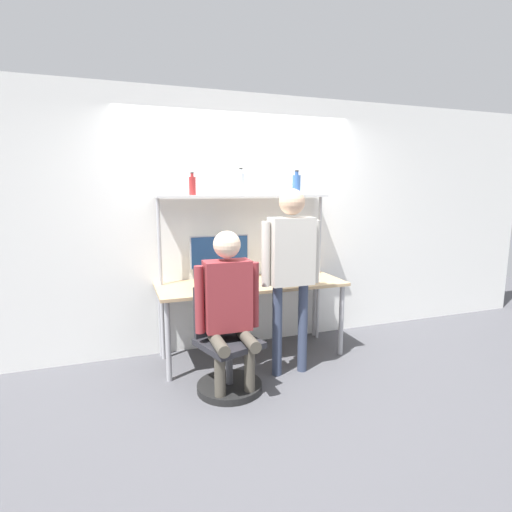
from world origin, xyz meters
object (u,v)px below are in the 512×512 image
(office_chair, at_px, (227,359))
(bottle_blue, at_px, (296,184))
(monitor, at_px, (220,255))
(cell_phone, at_px, (238,288))
(person_seated, at_px, (229,300))
(bottle_red, at_px, (192,185))
(bottle_clear, at_px, (241,183))
(laptop, at_px, (211,284))
(person_standing, at_px, (291,258))

(office_chair, bearing_deg, bottle_blue, 38.57)
(monitor, xyz_separation_m, cell_phone, (0.08, -0.35, -0.27))
(person_seated, height_order, bottle_red, bottle_red)
(bottle_red, bearing_deg, office_chair, -82.35)
(cell_phone, bearing_deg, bottle_clear, 67.64)
(cell_phone, distance_m, person_seated, 0.52)
(cell_phone, height_order, bottle_blue, bottle_blue)
(office_chair, bearing_deg, bottle_clear, 64.23)
(monitor, bearing_deg, laptop, -117.51)
(laptop, distance_m, bottle_blue, 1.44)
(bottle_red, bearing_deg, cell_phone, -48.47)
(cell_phone, height_order, person_seated, person_seated)
(person_standing, bearing_deg, cell_phone, 141.12)
(person_standing, bearing_deg, monitor, 125.65)
(office_chair, height_order, bottle_clear, bottle_clear)
(office_chair, xyz_separation_m, bottle_red, (-0.11, 0.81, 1.48))
(monitor, bearing_deg, cell_phone, -76.88)
(bottle_clear, distance_m, bottle_red, 0.50)
(person_seated, bearing_deg, bottle_red, 98.13)
(monitor, distance_m, cell_phone, 0.45)
(person_seated, distance_m, bottle_blue, 1.62)
(monitor, xyz_separation_m, person_seated, (-0.14, -0.82, -0.24))
(cell_phone, relative_size, person_standing, 0.09)
(person_standing, bearing_deg, office_chair, -171.48)
(person_seated, distance_m, bottle_clear, 1.34)
(monitor, relative_size, office_chair, 0.68)
(person_seated, bearing_deg, person_standing, 12.53)
(office_chair, xyz_separation_m, bottle_blue, (1.01, 0.81, 1.49))
(monitor, bearing_deg, bottle_clear, 7.14)
(laptop, relative_size, person_seated, 0.22)
(person_standing, bearing_deg, person_seated, -167.47)
(monitor, height_order, bottle_blue, bottle_blue)
(cell_phone, bearing_deg, office_chair, -118.70)
(person_seated, height_order, bottle_blue, bottle_blue)
(bottle_blue, relative_size, bottle_red, 1.16)
(laptop, xyz_separation_m, person_seated, (0.04, -0.49, -0.02))
(office_chair, relative_size, bottle_blue, 3.51)
(cell_phone, relative_size, person_seated, 0.11)
(bottle_blue, bearing_deg, cell_phone, -153.80)
(bottle_blue, distance_m, bottle_red, 1.12)
(bottle_blue, bearing_deg, bottle_clear, 180.00)
(person_standing, xyz_separation_m, bottle_blue, (0.37, 0.71, 0.66))
(laptop, bearing_deg, office_chair, -86.73)
(person_standing, bearing_deg, bottle_clear, 109.24)
(laptop, distance_m, person_seated, 0.49)
(monitor, relative_size, bottle_clear, 2.24)
(person_seated, relative_size, person_standing, 0.80)
(office_chair, bearing_deg, person_standing, 8.52)
(person_standing, bearing_deg, bottle_red, 136.37)
(laptop, bearing_deg, person_seated, -85.48)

